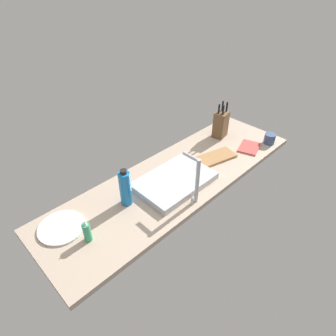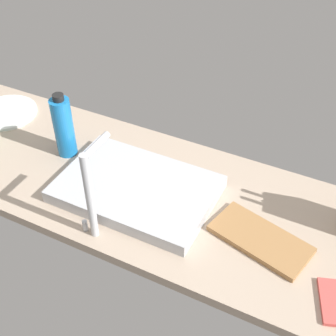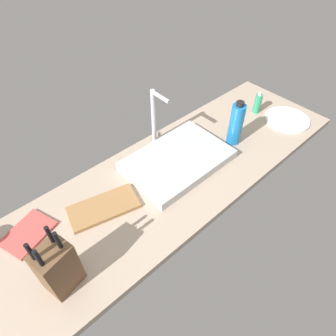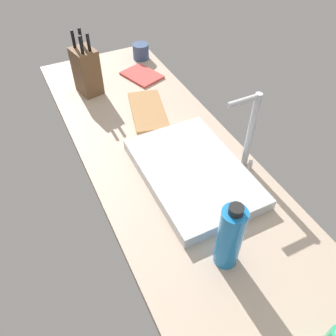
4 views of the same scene
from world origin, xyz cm
name	(u,v)px [view 1 (image 1 of 4)]	position (x,y,z in cm)	size (l,w,h in cm)	color
countertop_slab	(177,178)	(0.00, 0.00, 1.75)	(197.09, 60.06, 3.50)	tan
sink_basin	(174,181)	(6.90, 3.97, 5.73)	(50.82, 34.10, 4.46)	#B7BABF
faucet	(196,178)	(9.65, 23.73, 21.29)	(5.50, 12.80, 31.03)	#B7BABF
knife_block	(221,124)	(-64.18, -12.87, 14.52)	(13.48, 11.58, 29.14)	brown
cutting_board	(216,157)	(-36.19, 5.11, 4.40)	(29.63, 14.16, 1.80)	#9E7042
soap_bottle	(87,232)	(72.56, 4.38, 9.77)	(4.20, 4.20, 14.36)	#2D9966
water_bottle	(125,188)	(40.55, -3.79, 15.18)	(7.10, 7.10, 24.85)	#1970B7
dinner_plate	(62,227)	(78.98, -13.10, 4.10)	(25.74, 25.74, 1.20)	silver
dish_towel	(249,147)	(-65.88, 14.90, 4.10)	(19.22, 14.01, 1.20)	#CC4C47
coffee_mug	(270,139)	(-83.25, 21.94, 7.57)	(8.57, 8.57, 8.15)	#384C75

